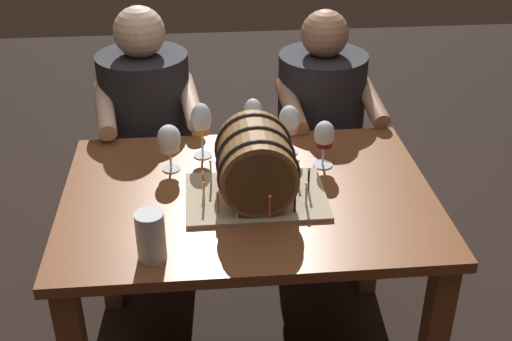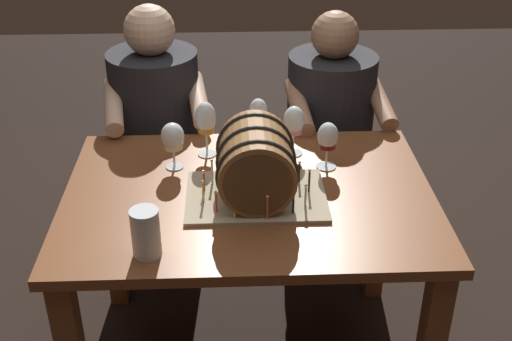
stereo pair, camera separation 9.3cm
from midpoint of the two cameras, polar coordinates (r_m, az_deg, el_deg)
The scene contains 10 objects.
dining_table at distance 2.18m, azimuth -1.88°, elevation -4.65°, with size 1.19×0.86×0.74m.
barrel_cake at distance 2.02m, azimuth -1.31°, elevation 0.44°, with size 0.44×0.31×0.25m.
wine_glass_empty at distance 2.33m, azimuth -1.40°, elevation 5.01°, with size 0.07×0.07×0.19m.
wine_glass_white at distance 2.21m, azimuth -8.76°, elevation 2.59°, with size 0.08×0.08×0.17m.
wine_glass_rose at distance 2.29m, azimuth 1.75°, elevation 4.24°, with size 0.07×0.07×0.18m.
wine_glass_amber at distance 2.28m, azimuth -5.95°, elevation 4.25°, with size 0.07×0.07×0.20m.
wine_glass_red at distance 2.22m, azimuth 4.77°, elevation 2.95°, with size 0.07×0.07×0.17m.
beer_pint at distance 1.82m, azimuth -10.58°, elevation -5.78°, with size 0.08×0.08×0.14m.
person_seated_left at distance 2.80m, azimuth -10.14°, elevation 1.65°, with size 0.44×0.52×1.17m.
person_seated_right at distance 2.84m, azimuth 4.57°, elevation 2.00°, with size 0.42×0.50×1.14m.
Camera 1 is at (-0.14, -1.79, 1.85)m, focal length 45.97 mm.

